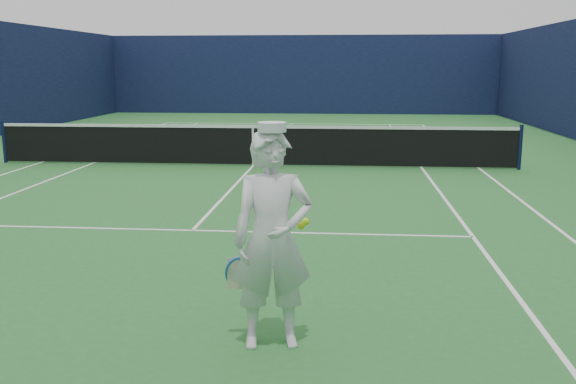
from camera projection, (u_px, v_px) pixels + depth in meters
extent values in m
plane|color=#27662B|center=(253.00, 166.00, 15.85)|extent=(80.00, 80.00, 0.00)
cube|color=white|center=(293.00, 124.00, 27.46)|extent=(11.03, 0.06, 0.01)
cube|color=white|center=(40.00, 163.00, 16.33)|extent=(0.06, 23.83, 0.01)
cube|color=white|center=(480.00, 169.00, 15.37)|extent=(0.06, 23.83, 0.01)
cube|color=white|center=(92.00, 164.00, 16.21)|extent=(0.06, 23.77, 0.01)
cube|color=white|center=(422.00, 168.00, 15.49)|extent=(0.06, 23.77, 0.01)
cube|color=white|center=(280.00, 138.00, 22.10)|extent=(8.23, 0.06, 0.01)
cube|color=white|center=(193.00, 230.00, 9.59)|extent=(8.23, 0.06, 0.01)
cube|color=white|center=(253.00, 166.00, 15.85)|extent=(0.06, 12.80, 0.01)
cube|color=white|center=(292.00, 124.00, 27.32)|extent=(0.06, 0.30, 0.01)
cube|color=#0F1639|center=(302.00, 75.00, 33.06)|extent=(20.12, 0.12, 4.00)
cylinder|color=#141E4C|center=(4.00, 142.00, 16.30)|extent=(0.09, 0.09, 1.07)
cylinder|color=#141E4C|center=(520.00, 147.00, 15.19)|extent=(0.09, 0.09, 1.07)
cube|color=black|center=(253.00, 146.00, 15.75)|extent=(12.79, 0.02, 0.92)
cube|color=white|center=(253.00, 127.00, 15.66)|extent=(12.79, 0.04, 0.07)
cube|color=white|center=(253.00, 147.00, 15.76)|extent=(0.05, 0.03, 0.94)
imported|color=white|center=(272.00, 240.00, 5.50)|extent=(0.77, 0.59, 1.90)
cylinder|color=white|center=(272.00, 127.00, 5.31)|extent=(0.24, 0.24, 0.08)
cube|color=white|center=(271.00, 129.00, 5.45)|extent=(0.20, 0.13, 0.02)
cylinder|color=navy|center=(239.00, 235.00, 5.54)|extent=(0.05, 0.09, 0.22)
cube|color=#1E5BA7|center=(241.00, 253.00, 5.63)|extent=(0.03, 0.02, 0.14)
torus|color=#1E5BA7|center=(239.00, 273.00, 5.73)|extent=(0.31, 0.16, 0.29)
cube|color=beige|center=(239.00, 273.00, 5.73)|extent=(0.22, 0.05, 0.30)
sphere|color=#D8F51B|center=(301.00, 226.00, 5.61)|extent=(0.07, 0.07, 0.07)
sphere|color=#D8F51B|center=(306.00, 222.00, 5.63)|extent=(0.07, 0.07, 0.07)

